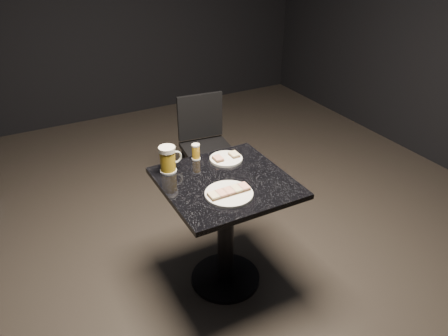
# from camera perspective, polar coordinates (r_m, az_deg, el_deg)

# --- Properties ---
(floor) EXTENTS (6.00, 6.00, 0.00)m
(floor) POSITION_cam_1_polar(r_m,az_deg,el_deg) (2.92, 0.19, -14.28)
(floor) COLOR black
(floor) RESTS_ON ground
(plate_large) EXTENTS (0.26, 0.26, 0.01)m
(plate_large) POSITION_cam_1_polar(r_m,az_deg,el_deg) (2.33, 0.66, -3.40)
(plate_large) COLOR silver
(plate_large) RESTS_ON table
(plate_small) EXTENTS (0.20, 0.20, 0.01)m
(plate_small) POSITION_cam_1_polar(r_m,az_deg,el_deg) (2.66, 0.28, 1.20)
(plate_small) COLOR white
(plate_small) RESTS_ON table
(table) EXTENTS (0.70, 0.70, 0.75)m
(table) POSITION_cam_1_polar(r_m,az_deg,el_deg) (2.59, 0.21, -6.19)
(table) COLOR black
(table) RESTS_ON floor
(beer_mug) EXTENTS (0.14, 0.10, 0.16)m
(beer_mug) POSITION_cam_1_polar(r_m,az_deg,el_deg) (2.53, -7.32, 1.16)
(beer_mug) COLOR silver
(beer_mug) RESTS_ON table
(beer_tumbler) EXTENTS (0.05, 0.05, 0.10)m
(beer_tumbler) POSITION_cam_1_polar(r_m,az_deg,el_deg) (2.66, -3.69, 2.14)
(beer_tumbler) COLOR white
(beer_tumbler) RESTS_ON table
(chair) EXTENTS (0.41, 0.41, 0.85)m
(chair) POSITION_cam_1_polar(r_m,az_deg,el_deg) (3.46, -2.48, 3.44)
(chair) COLOR black
(chair) RESTS_ON floor
(canapes_on_plate_large) EXTENTS (0.23, 0.07, 0.02)m
(canapes_on_plate_large) POSITION_cam_1_polar(r_m,az_deg,el_deg) (2.32, 0.66, -3.06)
(canapes_on_plate_large) COLOR #4C3521
(canapes_on_plate_large) RESTS_ON plate_large
(canapes_on_plate_small) EXTENTS (0.16, 0.07, 0.02)m
(canapes_on_plate_small) POSITION_cam_1_polar(r_m,az_deg,el_deg) (2.65, 0.28, 1.51)
(canapes_on_plate_small) COLOR #4C3521
(canapes_on_plate_small) RESTS_ON plate_small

